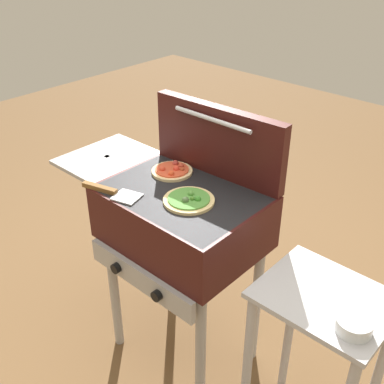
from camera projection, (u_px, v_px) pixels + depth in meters
name	position (u px, v px, depth m)	size (l,w,h in m)	color
ground_plane	(185.00, 348.00, 2.35)	(8.00, 8.00, 0.00)	brown
grill	(180.00, 221.00, 1.97)	(0.96, 0.53, 0.90)	#38110F
grill_lid_open	(218.00, 141.00, 1.95)	(0.63, 0.09, 0.30)	#38110F
pizza_veggie	(189.00, 200.00, 1.82)	(0.20, 0.20, 0.04)	#E0C17F
pizza_pepperoni	(172.00, 170.00, 2.03)	(0.18, 0.18, 0.04)	beige
spatula	(111.00, 192.00, 1.88)	(0.27, 0.12, 0.02)	#B7BABF
prep_table	(318.00, 341.00, 1.69)	(0.44, 0.36, 0.76)	#B2B2B7
topping_bowl_near	(354.00, 325.00, 1.44)	(0.11, 0.11, 0.04)	silver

